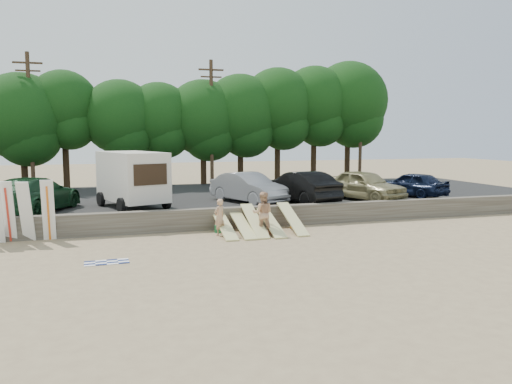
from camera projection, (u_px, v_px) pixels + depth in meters
ground at (245, 241)px, 20.68m from camera, size 120.00×120.00×0.00m
seawall at (227, 218)px, 23.48m from camera, size 44.00×0.50×1.00m
parking_lot at (199, 201)px, 30.62m from camera, size 44.00×14.50×0.70m
treeline at (199, 110)px, 37.05m from camera, size 33.05×6.34×9.61m
utility_poles at (212, 120)px, 35.85m from camera, size 25.80×0.26×9.00m
box_trailer at (132, 176)px, 25.35m from camera, size 3.61×4.94×2.84m
car_1 at (34, 195)px, 23.77m from camera, size 4.50×6.37×1.71m
car_2 at (248, 188)px, 27.33m from camera, size 3.57×5.24×1.64m
car_3 at (301, 187)px, 27.39m from camera, size 2.98×5.47×1.71m
car_4 at (365, 185)px, 28.32m from camera, size 3.56×5.42×1.71m
car_5 at (412, 184)px, 30.07m from camera, size 3.25×4.69×1.48m
surfboard_upright_2 at (8, 212)px, 20.28m from camera, size 0.53×0.63×2.55m
surfboard_upright_3 at (26, 212)px, 20.41m from camera, size 0.61×0.80×2.53m
surfboard_upright_4 at (48, 210)px, 20.72m from camera, size 0.50×0.53×2.57m
surfboard_low_0 at (225, 226)px, 22.00m from camera, size 0.56×2.92×0.82m
surfboard_low_1 at (242, 224)px, 22.18m from camera, size 0.56×2.91×0.86m
surfboard_low_2 at (254, 221)px, 22.32m from camera, size 0.56×2.82×1.16m
surfboard_low_3 at (271, 222)px, 22.45m from camera, size 0.56×2.88×0.97m
surfboard_low_4 at (292, 219)px, 22.85m from camera, size 0.56×2.82×1.15m
beachgoer_a at (219, 217)px, 21.89m from camera, size 0.70×0.64×1.61m
beachgoer_b at (263, 213)px, 22.00m from camera, size 1.10×0.97×1.91m
cooler at (219, 229)px, 22.59m from camera, size 0.44×0.39×0.32m
gear_bag at (293, 226)px, 23.65m from camera, size 0.37×0.35×0.22m
beach_towel at (107, 262)px, 17.28m from camera, size 1.55×1.55×0.00m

